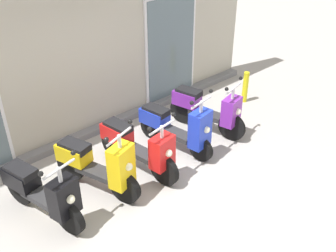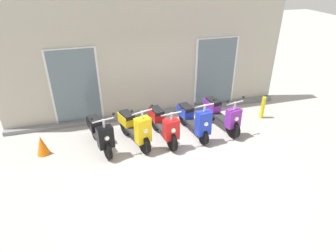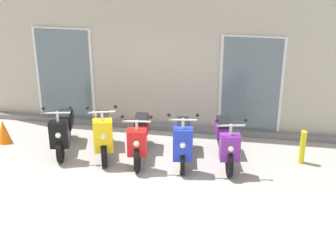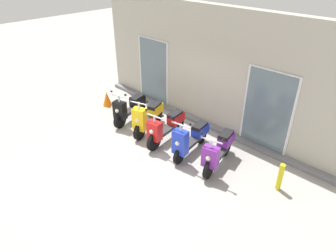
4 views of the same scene
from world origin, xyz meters
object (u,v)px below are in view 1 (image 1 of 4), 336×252
Objects in this scene: scooter_purple at (207,108)px; curb_bollard at (245,87)px; scooter_black at (42,192)px; scooter_blue at (177,126)px; scooter_red at (138,146)px; scooter_yellow at (98,165)px.

scooter_purple is 2.32× the size of curb_bollard.
scooter_black is 2.57m from scooter_blue.
scooter_red is (1.68, -0.04, 0.01)m from scooter_black.
scooter_purple is (3.44, 0.05, 0.03)m from scooter_black.
scooter_yellow is 2.54m from scooter_purple.
scooter_red is at bearing -176.99° from scooter_purple.
scooter_purple is 1.57m from curb_bollard.
scooter_yellow is at bearing -177.92° from scooter_purple.
scooter_red is at bearing -179.18° from scooter_blue.
scooter_blue is 2.43m from curb_bollard.
scooter_blue is (0.89, 0.01, 0.01)m from scooter_red.
curb_bollard is (2.40, 0.35, -0.14)m from scooter_blue.
curb_bollard is (1.54, 0.27, -0.14)m from scooter_purple.
scooter_yellow is (0.90, -0.04, 0.02)m from scooter_black.
curb_bollard is at bearing 3.70° from scooter_black.
scooter_red reaches higher than curb_bollard.
scooter_yellow is 1.67m from scooter_blue.
scooter_blue is 0.99× the size of scooter_purple.
scooter_red is at bearing -173.76° from curb_bollard.
curb_bollard is at bearing 9.89° from scooter_purple.
scooter_red is 3.32m from curb_bollard.
scooter_purple reaches higher than scooter_red.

